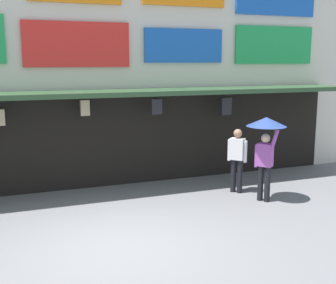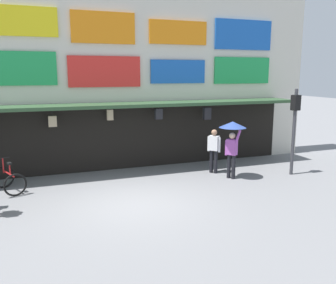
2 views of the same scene
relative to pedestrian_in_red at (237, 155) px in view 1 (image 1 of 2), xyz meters
The scene contains 4 objects.
ground_plane 4.45m from the pedestrian_in_red, 149.57° to the right, with size 80.00×80.00×0.00m, color slate.
shopfront 5.34m from the pedestrian_in_red, 147.63° to the left, with size 18.00×2.60×8.00m.
pedestrian_in_red is the anchor object (origin of this frame).
pedestrian_with_umbrella 1.14m from the pedestrian_in_red, 74.62° to the right, with size 0.96×0.96×2.08m.
Camera 1 is at (-1.86, -7.52, 3.40)m, focal length 46.72 mm.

